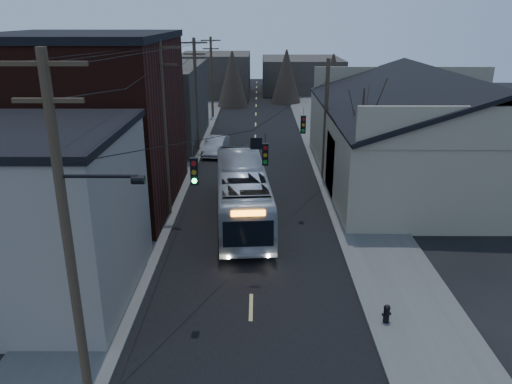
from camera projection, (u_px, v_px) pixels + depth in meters
road_surface at (255, 160)px, 41.01m from camera, size 9.00×110.00×0.02m
sidewalk_left at (176, 159)px, 41.02m from camera, size 4.00×110.00×0.12m
sidewalk_right at (334, 159)px, 40.97m from camera, size 4.00×110.00×0.12m
building_clapboard at (28, 218)px, 20.09m from camera, size 8.00×8.00×7.00m
building_brick at (87, 125)px, 29.96m from camera, size 10.00×12.00×10.00m
building_left_far at (151, 105)px, 45.54m from camera, size 9.00×14.00×7.00m
warehouse at (437, 143)px, 35.35m from camera, size 16.16×20.60×7.73m
building_far_left at (215, 75)px, 73.02m from camera, size 10.00×12.00×6.00m
building_far_right at (301, 74)px, 77.84m from camera, size 12.00×14.00×5.00m
bare_tree at (360, 148)px, 30.36m from camera, size 0.40×0.40×7.20m
utility_lines at (208, 113)px, 33.85m from camera, size 11.24×45.28×10.50m
bus at (242, 193)px, 28.47m from camera, size 3.65×11.87×3.26m
parked_car at (216, 146)px, 42.39m from camera, size 2.13×4.71×1.50m
fire_hydrant at (387, 313)px, 18.98m from camera, size 0.36×0.26×0.75m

